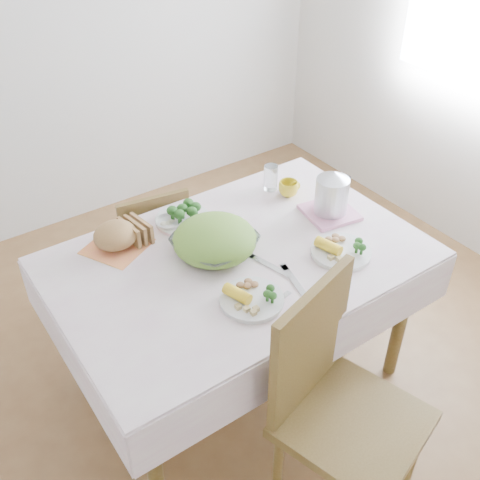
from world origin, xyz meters
TOP-DOWN VIEW (x-y plane):
  - floor at (0.00, 0.00)m, footprint 3.60×3.60m
  - back_wall at (0.00, 1.80)m, footprint 3.60×0.00m
  - dining_table at (0.00, 0.00)m, footprint 1.40×0.90m
  - tablecloth at (0.00, 0.00)m, footprint 1.50×1.00m
  - chair_near at (-0.02, -0.73)m, footprint 0.57×0.57m
  - chair_far at (-0.08, 0.70)m, footprint 0.42×0.42m
  - salad_bowl at (-0.07, 0.07)m, footprint 0.39×0.39m
  - dinner_plate_left at (-0.12, -0.25)m, footprint 0.26×0.26m
  - dinner_plate_right at (0.35, -0.23)m, footprint 0.27×0.27m
  - broccoli_plate at (-0.07, 0.34)m, footprint 0.25×0.25m
  - napkin at (-0.38, 0.34)m, footprint 0.31×0.31m
  - bread_loaf at (-0.38, 0.34)m, footprint 0.18×0.17m
  - fruit_bowl at (-0.14, 0.34)m, footprint 0.12×0.12m
  - yellow_mug at (0.46, 0.25)m, footprint 0.13×0.13m
  - glass_tumbler at (0.42, 0.34)m, footprint 0.08×0.08m
  - pink_tray at (0.51, 0.01)m, footprint 0.25×0.25m
  - electric_kettle at (0.51, 0.01)m, footprint 0.16×0.16m
  - fork_left at (0.06, -0.12)m, footprint 0.08×0.22m
  - fork_right at (0.08, -0.26)m, footprint 0.07×0.22m
  - knife at (-0.06, -0.31)m, footprint 0.18×0.06m

SIDE VIEW (x-z plane):
  - floor at x=0.00m, z-range 0.00..0.00m
  - dining_table at x=0.00m, z-range 0.00..0.75m
  - chair_far at x=-0.08m, z-range 0.06..0.87m
  - chair_near at x=-0.02m, z-range -0.04..0.97m
  - tablecloth at x=0.00m, z-range 0.75..0.76m
  - napkin at x=-0.38m, z-range 0.76..0.77m
  - fork_left at x=0.06m, z-range 0.76..0.77m
  - fork_right at x=0.08m, z-range 0.76..0.77m
  - knife at x=-0.06m, z-range 0.76..0.77m
  - pink_tray at x=0.51m, z-range 0.76..0.78m
  - broccoli_plate at x=-0.07m, z-range 0.76..0.78m
  - dinner_plate_left at x=-0.12m, z-range 0.76..0.78m
  - dinner_plate_right at x=0.35m, z-range 0.76..0.78m
  - fruit_bowl at x=-0.14m, z-range 0.76..0.80m
  - yellow_mug at x=0.46m, z-range 0.76..0.84m
  - salad_bowl at x=-0.07m, z-range 0.76..0.84m
  - bread_loaf at x=-0.38m, z-range 0.77..0.87m
  - glass_tumbler at x=0.42m, z-range 0.76..0.89m
  - electric_kettle at x=0.51m, z-range 0.78..0.99m
  - back_wall at x=0.00m, z-range -0.45..3.15m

